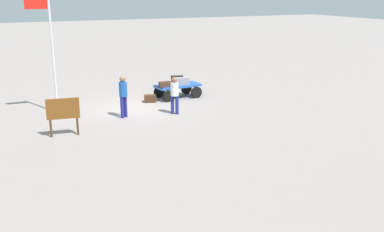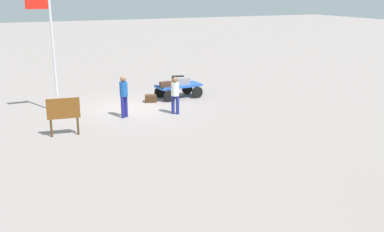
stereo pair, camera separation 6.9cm
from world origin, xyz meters
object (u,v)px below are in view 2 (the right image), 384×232
object	(u,v)px
suitcase_tan	(178,79)
luggage_cart	(178,88)
suitcase_navy	(183,81)
signboard	(63,111)
worker_trailing	(124,93)
flagpole	(50,43)
worker_lead	(175,93)
suitcase_dark	(166,84)
suitcase_grey	(151,99)

from	to	relation	value
suitcase_tan	luggage_cart	bearing A→B (deg)	68.40
suitcase_navy	suitcase_tan	xyz separation A→B (m)	(0.13, -0.34, 0.02)
luggage_cart	signboard	xyz separation A→B (m)	(5.97, 3.66, 0.45)
worker_trailing	flagpole	bearing A→B (deg)	-37.22
suitcase_tan	worker_lead	distance (m)	3.27
suitcase_tan	flagpole	bearing A→B (deg)	6.60
suitcase_dark	suitcase_navy	xyz separation A→B (m)	(-1.00, -0.25, 0.04)
luggage_cart	suitcase_navy	bearing A→B (deg)	179.53
luggage_cart	flagpole	bearing A→B (deg)	3.47
worker_lead	signboard	distance (m)	4.84
signboard	worker_lead	bearing A→B (deg)	-167.66
worker_lead	signboard	world-z (taller)	worker_lead
suitcase_grey	worker_trailing	size ratio (longest dim) A/B	0.36
suitcase_navy	suitcase_grey	xyz separation A→B (m)	(1.76, 0.23, -0.66)
luggage_cart	signboard	distance (m)	7.02
worker_lead	suitcase_tan	bearing A→B (deg)	-114.88
luggage_cart	worker_lead	distance (m)	2.94
suitcase_dark	suitcase_navy	size ratio (longest dim) A/B	0.87
worker_trailing	signboard	distance (m)	2.98
luggage_cart	suitcase_grey	distance (m)	1.55
flagpole	suitcase_grey	bearing A→B (deg)	-178.33
worker_trailing	signboard	xyz separation A→B (m)	(2.62, 1.42, -0.10)
suitcase_dark	worker_lead	distance (m)	2.43
worker_lead	suitcase_grey	bearing A→B (deg)	-83.94
worker_lead	worker_trailing	distance (m)	2.14
suitcase_tan	suitcase_dark	bearing A→B (deg)	34.01
suitcase_tan	suitcase_grey	bearing A→B (deg)	19.07
luggage_cart	suitcase_dark	distance (m)	0.84
luggage_cart	flagpole	xyz separation A→B (m)	(5.83, 0.35, 2.49)
worker_lead	flagpole	size ratio (longest dim) A/B	0.32
flagpole	suitcase_tan	bearing A→B (deg)	-173.40
suitcase_dark	signboard	size ratio (longest dim) A/B	0.42
luggage_cart	suitcase_tan	xyz separation A→B (m)	(-0.13, -0.34, 0.36)
flagpole	luggage_cart	bearing A→B (deg)	-176.53
suitcase_tan	flagpole	size ratio (longest dim) A/B	0.13
suitcase_dark	worker_lead	xyz separation A→B (m)	(0.50, 2.38, 0.14)
suitcase_dark	worker_trailing	distance (m)	3.28
suitcase_grey	flagpole	distance (m)	5.16
luggage_cart	suitcase_dark	xyz separation A→B (m)	(0.74, 0.25, 0.31)
luggage_cart	suitcase_navy	size ratio (longest dim) A/B	3.43
suitcase_dark	worker_lead	world-z (taller)	worker_lead
worker_trailing	suitcase_grey	bearing A→B (deg)	-132.51
luggage_cart	suitcase_dark	bearing A→B (deg)	18.91
suitcase_dark	flagpole	bearing A→B (deg)	1.12
flagpole	signboard	world-z (taller)	flagpole
signboard	worker_trailing	bearing A→B (deg)	-151.54
signboard	flagpole	bearing A→B (deg)	-92.35
suitcase_navy	worker_trailing	bearing A→B (deg)	31.87
suitcase_dark	worker_trailing	bearing A→B (deg)	37.38
signboard	suitcase_navy	bearing A→B (deg)	-149.54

